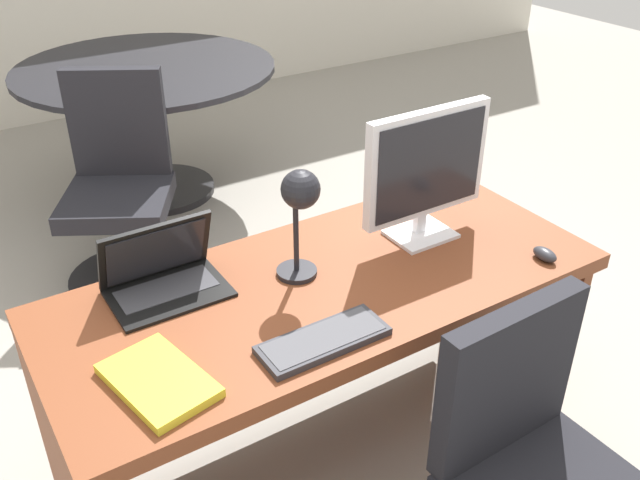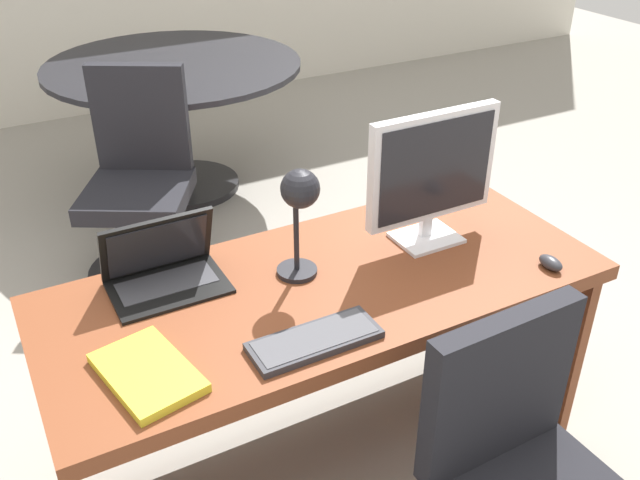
{
  "view_description": "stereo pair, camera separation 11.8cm",
  "coord_description": "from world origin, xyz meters",
  "px_view_note": "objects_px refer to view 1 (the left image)",
  "views": [
    {
      "loc": [
        -0.91,
        -1.41,
        1.87
      ],
      "look_at": [
        0.0,
        0.03,
        0.86
      ],
      "focal_mm": 39.1,
      "sensor_mm": 36.0,
      "label": 1
    },
    {
      "loc": [
        -0.81,
        -1.47,
        1.87
      ],
      "look_at": [
        0.0,
        0.03,
        0.86
      ],
      "focal_mm": 39.1,
      "sensor_mm": 36.0,
      "label": 2
    }
  ],
  "objects_px": {
    "book": "(158,381)",
    "meeting_chair_near": "(121,202)",
    "keyboard": "(323,340)",
    "monitor": "(426,168)",
    "desk_lamp": "(300,203)",
    "laptop": "(161,269)",
    "coffee_mug": "(445,176)",
    "meeting_table": "(149,98)",
    "desk": "(319,326)",
    "mouse": "(545,254)"
  },
  "relations": [
    {
      "from": "desk",
      "to": "desk_lamp",
      "type": "bearing_deg",
      "value": 168.22
    },
    {
      "from": "book",
      "to": "coffee_mug",
      "type": "xyz_separation_m",
      "value": [
        1.26,
        0.44,
        0.04
      ]
    },
    {
      "from": "laptop",
      "to": "book",
      "type": "distance_m",
      "value": 0.41
    },
    {
      "from": "monitor",
      "to": "keyboard",
      "type": "xyz_separation_m",
      "value": [
        -0.56,
        -0.29,
        -0.23
      ]
    },
    {
      "from": "desk_lamp",
      "to": "laptop",
      "type": "bearing_deg",
      "value": 155.14
    },
    {
      "from": "mouse",
      "to": "book",
      "type": "distance_m",
      "value": 1.2
    },
    {
      "from": "coffee_mug",
      "to": "mouse",
      "type": "bearing_deg",
      "value": -96.76
    },
    {
      "from": "book",
      "to": "coffee_mug",
      "type": "bearing_deg",
      "value": 19.05
    },
    {
      "from": "mouse",
      "to": "desk",
      "type": "bearing_deg",
      "value": 154.43
    },
    {
      "from": "book",
      "to": "coffee_mug",
      "type": "height_order",
      "value": "coffee_mug"
    },
    {
      "from": "keyboard",
      "to": "monitor",
      "type": "bearing_deg",
      "value": 27.54
    },
    {
      "from": "desk",
      "to": "coffee_mug",
      "type": "height_order",
      "value": "coffee_mug"
    },
    {
      "from": "keyboard",
      "to": "coffee_mug",
      "type": "xyz_separation_m",
      "value": [
        0.85,
        0.51,
        0.04
      ]
    },
    {
      "from": "keyboard",
      "to": "desk_lamp",
      "type": "bearing_deg",
      "value": 69.68
    },
    {
      "from": "desk",
      "to": "mouse",
      "type": "xyz_separation_m",
      "value": [
        0.62,
        -0.3,
        0.21
      ]
    },
    {
      "from": "meeting_table",
      "to": "meeting_chair_near",
      "type": "distance_m",
      "value": 0.9
    },
    {
      "from": "mouse",
      "to": "meeting_chair_near",
      "type": "bearing_deg",
      "value": 114.83
    },
    {
      "from": "desk",
      "to": "book",
      "type": "bearing_deg",
      "value": -160.91
    },
    {
      "from": "meeting_table",
      "to": "monitor",
      "type": "bearing_deg",
      "value": -86.56
    },
    {
      "from": "keyboard",
      "to": "book",
      "type": "xyz_separation_m",
      "value": [
        -0.41,
        0.08,
        0.0
      ]
    },
    {
      "from": "monitor",
      "to": "keyboard",
      "type": "height_order",
      "value": "monitor"
    },
    {
      "from": "book",
      "to": "desk_lamp",
      "type": "bearing_deg",
      "value": 22.02
    },
    {
      "from": "monitor",
      "to": "coffee_mug",
      "type": "distance_m",
      "value": 0.41
    },
    {
      "from": "monitor",
      "to": "desk_lamp",
      "type": "bearing_deg",
      "value": -179.7
    },
    {
      "from": "mouse",
      "to": "book",
      "type": "relative_size",
      "value": 0.27
    },
    {
      "from": "book",
      "to": "meeting_chair_near",
      "type": "relative_size",
      "value": 0.32
    },
    {
      "from": "desk",
      "to": "monitor",
      "type": "bearing_deg",
      "value": 1.98
    },
    {
      "from": "desk",
      "to": "keyboard",
      "type": "relative_size",
      "value": 4.8
    },
    {
      "from": "meeting_chair_near",
      "to": "book",
      "type": "bearing_deg",
      "value": -103.82
    },
    {
      "from": "coffee_mug",
      "to": "desk_lamp",
      "type": "bearing_deg",
      "value": -163.08
    },
    {
      "from": "laptop",
      "to": "monitor",
      "type": "bearing_deg",
      "value": -11.44
    },
    {
      "from": "book",
      "to": "laptop",
      "type": "bearing_deg",
      "value": 67.1
    },
    {
      "from": "meeting_table",
      "to": "desk_lamp",
      "type": "bearing_deg",
      "value": -98.38
    },
    {
      "from": "keyboard",
      "to": "meeting_chair_near",
      "type": "xyz_separation_m",
      "value": [
        -0.01,
        1.7,
        -0.35
      ]
    },
    {
      "from": "keyboard",
      "to": "mouse",
      "type": "height_order",
      "value": "mouse"
    },
    {
      "from": "mouse",
      "to": "monitor",
      "type": "bearing_deg",
      "value": 125.97
    },
    {
      "from": "book",
      "to": "meeting_chair_near",
      "type": "bearing_deg",
      "value": 76.18
    },
    {
      "from": "meeting_table",
      "to": "coffee_mug",
      "type": "bearing_deg",
      "value": -77.85
    },
    {
      "from": "desk",
      "to": "laptop",
      "type": "relative_size",
      "value": 5.07
    },
    {
      "from": "keyboard",
      "to": "coffee_mug",
      "type": "bearing_deg",
      "value": 31.23
    },
    {
      "from": "coffee_mug",
      "to": "meeting_table",
      "type": "distance_m",
      "value": 2.01
    },
    {
      "from": "mouse",
      "to": "desk_lamp",
      "type": "relative_size",
      "value": 0.24
    },
    {
      "from": "mouse",
      "to": "meeting_table",
      "type": "xyz_separation_m",
      "value": [
        -0.36,
        2.49,
        -0.17
      ]
    },
    {
      "from": "mouse",
      "to": "coffee_mug",
      "type": "xyz_separation_m",
      "value": [
        0.06,
        0.54,
        0.03
      ]
    },
    {
      "from": "mouse",
      "to": "desk_lamp",
      "type": "bearing_deg",
      "value": 155.45
    },
    {
      "from": "desk",
      "to": "book",
      "type": "height_order",
      "value": "book"
    },
    {
      "from": "keyboard",
      "to": "book",
      "type": "bearing_deg",
      "value": 169.04
    },
    {
      "from": "desk_lamp",
      "to": "mouse",
      "type": "bearing_deg",
      "value": -24.55
    },
    {
      "from": "monitor",
      "to": "book",
      "type": "bearing_deg",
      "value": -167.68
    },
    {
      "from": "keyboard",
      "to": "mouse",
      "type": "relative_size",
      "value": 4.07
    }
  ]
}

